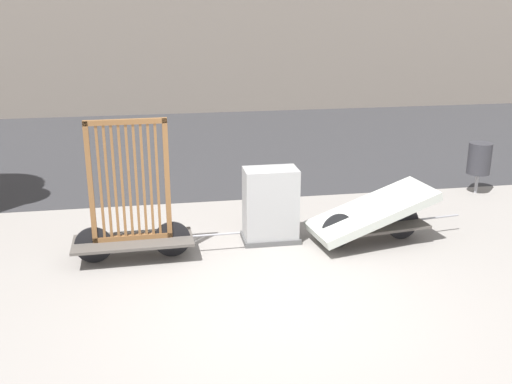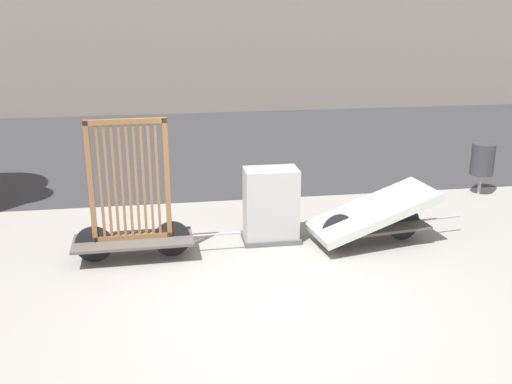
{
  "view_description": "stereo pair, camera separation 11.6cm",
  "coord_description": "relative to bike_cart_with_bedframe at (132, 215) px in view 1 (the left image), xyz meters",
  "views": [
    {
      "loc": [
        -1.39,
        -6.33,
        3.57
      ],
      "look_at": [
        0.0,
        1.73,
        0.92
      ],
      "focal_mm": 42.0,
      "sensor_mm": 36.0,
      "label": 1
    },
    {
      "loc": [
        -1.28,
        -6.35,
        3.57
      ],
      "look_at": [
        0.0,
        1.73,
        0.92
      ],
      "focal_mm": 42.0,
      "sensor_mm": 36.0,
      "label": 2
    }
  ],
  "objects": [
    {
      "name": "ground_plane",
      "position": [
        1.77,
        -1.73,
        -0.68
      ],
      "size": [
        60.0,
        60.0,
        0.0
      ],
      "primitive_type": "plane",
      "color": "gray"
    },
    {
      "name": "trash_bin",
      "position": [
        6.41,
        2.02,
        0.0
      ],
      "size": [
        0.43,
        0.43,
        0.98
      ],
      "color": "gray",
      "rests_on": "ground_plane"
    },
    {
      "name": "bike_cart_with_bedframe",
      "position": [
        0.0,
        0.0,
        0.0
      ],
      "size": [
        2.4,
        0.73,
        2.03
      ],
      "rotation": [
        0.0,
        0.0,
        0.03
      ],
      "color": "#4C4742",
      "rests_on": "ground_plane"
    },
    {
      "name": "road_strip",
      "position": [
        1.77,
        6.87,
        -0.67
      ],
      "size": [
        56.0,
        9.0,
        0.01
      ],
      "color": "#2D2D30",
      "rests_on": "ground_plane"
    },
    {
      "name": "utility_cabinet",
      "position": [
        2.06,
        0.36,
        -0.15
      ],
      "size": [
        0.87,
        0.54,
        1.15
      ],
      "color": "#4C4C4C",
      "rests_on": "ground_plane"
    },
    {
      "name": "bike_cart_with_mattress",
      "position": [
        3.54,
        0.0,
        -0.22
      ],
      "size": [
        2.51,
        1.12,
        0.86
      ],
      "rotation": [
        0.0,
        0.0,
        0.13
      ],
      "color": "#4C4742",
      "rests_on": "ground_plane"
    }
  ]
}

